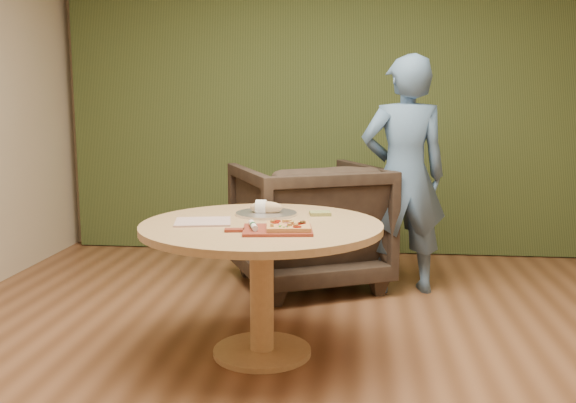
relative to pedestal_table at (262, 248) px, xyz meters
The scene contains 12 objects.
room_shell 0.90m from the pedestal_table, 56.12° to the right, with size 5.04×6.04×2.84m.
curtain 2.67m from the pedestal_table, 84.49° to the left, with size 4.80×0.14×2.78m, color #2F3D1B.
pedestal_table is the anchor object (origin of this frame).
pizza_paddle 0.28m from the pedestal_table, 63.64° to the right, with size 0.46×0.32×0.01m.
flatbread_pizza 0.32m from the pedestal_table, 50.33° to the right, with size 0.25×0.25×0.04m.
cutlery_roll 0.28m from the pedestal_table, 92.45° to the right, with size 0.08×0.20×0.03m.
newspaper 0.35m from the pedestal_table, behind, with size 0.30×0.25×0.01m, color silver.
serving_tray 0.29m from the pedestal_table, 91.97° to the left, with size 0.36×0.36×0.02m.
bread_roll 0.31m from the pedestal_table, 94.00° to the left, with size 0.19×0.09×0.09m.
green_packet 0.44m from the pedestal_table, 42.61° to the left, with size 0.12×0.10×0.02m, color #60682F.
armchair 1.40m from the pedestal_table, 83.87° to the left, with size 1.01×0.95×1.04m, color black.
person_standing 1.58m from the pedestal_table, 56.84° to the left, with size 0.63×0.42×1.73m, color #486990.
Camera 1 is at (0.27, -3.03, 1.42)m, focal length 40.00 mm.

